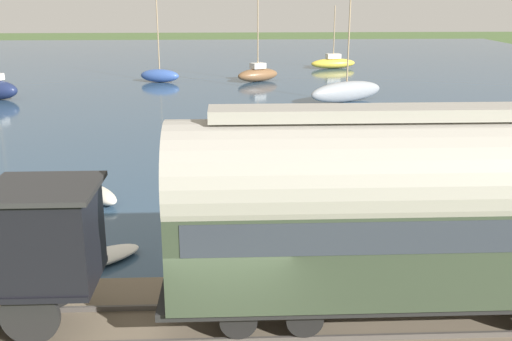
# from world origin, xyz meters

# --- Properties ---
(harbor_water) EXTENTS (80.00, 80.00, 0.01)m
(harbor_water) POSITION_xyz_m (43.78, 0.00, 0.00)
(harbor_water) COLOR #2D4760
(harbor_water) RESTS_ON ground
(rail_embankment) EXTENTS (4.60, 56.00, 0.49)m
(rail_embankment) POSITION_xyz_m (1.18, 0.00, 0.19)
(rail_embankment) COLOR #756651
(rail_embankment) RESTS_ON ground
(passenger_coach) EXTENTS (2.49, 10.69, 4.58)m
(passenger_coach) POSITION_xyz_m (1.18, -3.99, 2.98)
(passenger_coach) COLOR black
(passenger_coach) RESTS_ON rail_embankment
(sailboat_gray) EXTENTS (3.71, 5.62, 9.84)m
(sailboat_gray) POSITION_xyz_m (29.66, -8.00, 0.75)
(sailboat_gray) COLOR gray
(sailboat_gray) RESTS_ON harbor_water
(sailboat_blue) EXTENTS (1.85, 3.43, 7.20)m
(sailboat_blue) POSITION_xyz_m (39.31, 5.57, 0.60)
(sailboat_blue) COLOR #335199
(sailboat_blue) RESTS_ON harbor_water
(sailboat_yellow) EXTENTS (2.16, 4.58, 5.86)m
(sailboat_yellow) POSITION_xyz_m (47.74, -10.15, 0.56)
(sailboat_yellow) COLOR gold
(sailboat_yellow) RESTS_ON harbor_water
(sailboat_brown) EXTENTS (3.06, 3.95, 6.71)m
(sailboat_brown) POSITION_xyz_m (39.38, -2.48, 0.63)
(sailboat_brown) COLOR brown
(sailboat_brown) RESTS_ON harbor_water
(rowboat_mid_harbor) EXTENTS (2.44, 2.09, 0.51)m
(rowboat_mid_harbor) POSITION_xyz_m (10.29, 4.60, 0.26)
(rowboat_mid_harbor) COLOR beige
(rowboat_mid_harbor) RESTS_ON harbor_water
(rowboat_far_out) EXTENTS (2.37, 2.61, 0.30)m
(rowboat_far_out) POSITION_xyz_m (5.12, 3.57, 0.16)
(rowboat_far_out) COLOR silver
(rowboat_far_out) RESTS_ON harbor_water
(rowboat_off_pier) EXTENTS (0.80, 2.91, 0.38)m
(rowboat_off_pier) POSITION_xyz_m (11.01, -5.31, 0.20)
(rowboat_off_pier) COLOR beige
(rowboat_off_pier) RESTS_ON harbor_water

